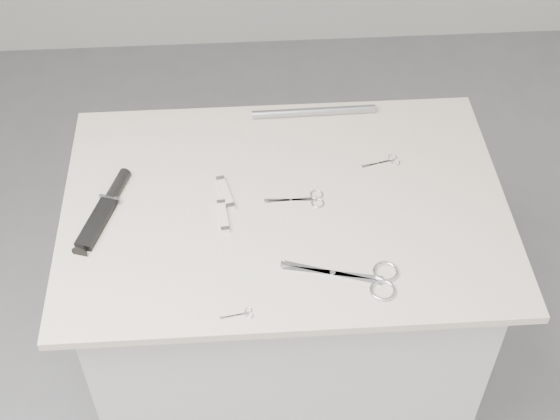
{
  "coord_description": "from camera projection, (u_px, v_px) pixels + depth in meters",
  "views": [
    {
      "loc": [
        -0.09,
        -1.22,
        2.17
      ],
      "look_at": [
        -0.01,
        -0.02,
        0.92
      ],
      "focal_mm": 50.0,
      "sensor_mm": 36.0,
      "label": 1
    }
  ],
  "objects": [
    {
      "name": "embroidery_scissors_b",
      "position": [
        386.0,
        162.0,
        1.84
      ],
      "size": [
        0.09,
        0.05,
        0.0
      ],
      "rotation": [
        0.0,
        0.0,
        0.25
      ],
      "color": "silver",
      "rests_on": "display_board"
    },
    {
      "name": "large_shears",
      "position": [
        366.0,
        278.0,
        1.6
      ],
      "size": [
        0.24,
        0.12,
        0.01
      ],
      "rotation": [
        0.0,
        0.0,
        -0.27
      ],
      "color": "silver",
      "rests_on": "display_board"
    },
    {
      "name": "pocket_knife_b",
      "position": [
        223.0,
        216.0,
        1.72
      ],
      "size": [
        0.03,
        0.09,
        0.01
      ],
      "rotation": [
        0.0,
        0.0,
        1.67
      ],
      "color": "silver",
      "rests_on": "display_board"
    },
    {
      "name": "plinth",
      "position": [
        284.0,
        325.0,
        2.09
      ],
      "size": [
        0.9,
        0.6,
        0.9
      ],
      "primitive_type": "cube",
      "color": "silver",
      "rests_on": "ground"
    },
    {
      "name": "pocket_knife_a",
      "position": [
        225.0,
        193.0,
        1.77
      ],
      "size": [
        0.05,
        0.11,
        0.01
      ],
      "rotation": [
        0.0,
        0.0,
        1.81
      ],
      "color": "silver",
      "rests_on": "display_board"
    },
    {
      "name": "embroidery_scissors_a",
      "position": [
        306.0,
        199.0,
        1.76
      ],
      "size": [
        0.13,
        0.06,
        0.0
      ],
      "rotation": [
        0.0,
        0.0,
        -0.01
      ],
      "color": "silver",
      "rests_on": "display_board"
    },
    {
      "name": "sheathed_knife",
      "position": [
        106.0,
        206.0,
        1.73
      ],
      "size": [
        0.11,
        0.24,
        0.03
      ],
      "rotation": [
        0.0,
        0.0,
        1.26
      ],
      "color": "black",
      "rests_on": "display_board"
    },
    {
      "name": "tiny_scissors",
      "position": [
        241.0,
        314.0,
        1.54
      ],
      "size": [
        0.07,
        0.03,
        0.0
      ],
      "rotation": [
        0.0,
        0.0,
        0.16
      ],
      "color": "silver",
      "rests_on": "display_board"
    },
    {
      "name": "ground",
      "position": [
        284.0,
        410.0,
        2.42
      ],
      "size": [
        4.0,
        4.0,
        0.01
      ],
      "primitive_type": "cube",
      "color": "gray",
      "rests_on": "ground"
    },
    {
      "name": "metal_rail",
      "position": [
        314.0,
        112.0,
        1.96
      ],
      "size": [
        0.31,
        0.03,
        0.02
      ],
      "primitive_type": "cylinder",
      "rotation": [
        0.0,
        1.57,
        0.02
      ],
      "color": "#97999F",
      "rests_on": "display_board"
    },
    {
      "name": "display_board",
      "position": [
        285.0,
        206.0,
        1.76
      ],
      "size": [
        1.0,
        0.7,
        0.02
      ],
      "primitive_type": "cube",
      "color": "beige",
      "rests_on": "plinth"
    }
  ]
}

